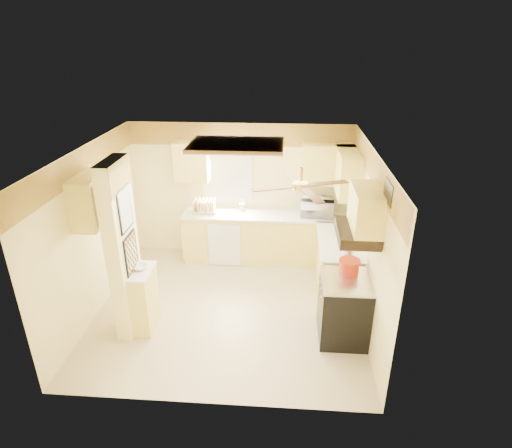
# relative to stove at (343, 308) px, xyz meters

# --- Properties ---
(floor) EXTENTS (4.00, 4.00, 0.00)m
(floor) POSITION_rel_stove_xyz_m (-1.67, 0.55, -0.46)
(floor) COLOR beige
(floor) RESTS_ON ground
(ceiling) EXTENTS (4.00, 4.00, 0.00)m
(ceiling) POSITION_rel_stove_xyz_m (-1.67, 0.55, 2.04)
(ceiling) COLOR white
(ceiling) RESTS_ON wall_back
(wall_back) EXTENTS (4.00, 0.00, 4.00)m
(wall_back) POSITION_rel_stove_xyz_m (-1.67, 2.45, 0.79)
(wall_back) COLOR #FFEB9B
(wall_back) RESTS_ON floor
(wall_front) EXTENTS (4.00, 0.00, 4.00)m
(wall_front) POSITION_rel_stove_xyz_m (-1.67, -1.35, 0.79)
(wall_front) COLOR #FFEB9B
(wall_front) RESTS_ON floor
(wall_left) EXTENTS (0.00, 3.80, 3.80)m
(wall_left) POSITION_rel_stove_xyz_m (-3.67, 0.55, 0.79)
(wall_left) COLOR #FFEB9B
(wall_left) RESTS_ON floor
(wall_right) EXTENTS (0.00, 3.80, 3.80)m
(wall_right) POSITION_rel_stove_xyz_m (0.33, 0.55, 0.79)
(wall_right) COLOR #FFEB9B
(wall_right) RESTS_ON floor
(wallpaper_border) EXTENTS (4.00, 0.02, 0.40)m
(wallpaper_border) POSITION_rel_stove_xyz_m (-1.67, 2.43, 1.84)
(wallpaper_border) COLOR gold
(wallpaper_border) RESTS_ON wall_back
(partition_column) EXTENTS (0.20, 0.70, 2.50)m
(partition_column) POSITION_rel_stove_xyz_m (-3.02, 0.00, 0.79)
(partition_column) COLOR #FFEB9B
(partition_column) RESTS_ON floor
(partition_ledge) EXTENTS (0.25, 0.55, 0.90)m
(partition_ledge) POSITION_rel_stove_xyz_m (-2.80, 0.00, -0.01)
(partition_ledge) COLOR #FFE966
(partition_ledge) RESTS_ON floor
(ledge_top) EXTENTS (0.28, 0.58, 0.04)m
(ledge_top) POSITION_rel_stove_xyz_m (-2.80, 0.00, 0.46)
(ledge_top) COLOR white
(ledge_top) RESTS_ON partition_ledge
(lower_cabinets_back) EXTENTS (3.00, 0.60, 0.90)m
(lower_cabinets_back) POSITION_rel_stove_xyz_m (-1.17, 2.15, -0.01)
(lower_cabinets_back) COLOR #FFE966
(lower_cabinets_back) RESTS_ON floor
(lower_cabinets_right) EXTENTS (0.60, 1.40, 0.90)m
(lower_cabinets_right) POSITION_rel_stove_xyz_m (0.03, 1.15, -0.01)
(lower_cabinets_right) COLOR #FFE966
(lower_cabinets_right) RESTS_ON floor
(countertop_back) EXTENTS (3.04, 0.64, 0.04)m
(countertop_back) POSITION_rel_stove_xyz_m (-1.17, 2.14, 0.46)
(countertop_back) COLOR white
(countertop_back) RESTS_ON lower_cabinets_back
(countertop_right) EXTENTS (0.64, 1.44, 0.04)m
(countertop_right) POSITION_rel_stove_xyz_m (0.02, 1.15, 0.46)
(countertop_right) COLOR white
(countertop_right) RESTS_ON lower_cabinets_right
(dishwasher_panel) EXTENTS (0.58, 0.02, 0.80)m
(dishwasher_panel) POSITION_rel_stove_xyz_m (-1.92, 1.84, -0.03)
(dishwasher_panel) COLOR white
(dishwasher_panel) RESTS_ON lower_cabinets_back
(window) EXTENTS (0.92, 0.02, 1.02)m
(window) POSITION_rel_stove_xyz_m (-1.92, 2.44, 1.09)
(window) COLOR white
(window) RESTS_ON wall_back
(upper_cab_back_left) EXTENTS (0.60, 0.35, 0.70)m
(upper_cab_back_left) POSITION_rel_stove_xyz_m (-2.52, 2.27, 1.39)
(upper_cab_back_left) COLOR #FFE966
(upper_cab_back_left) RESTS_ON wall_back
(upper_cab_back_right) EXTENTS (0.90, 0.35, 0.70)m
(upper_cab_back_right) POSITION_rel_stove_xyz_m (-0.12, 2.27, 1.39)
(upper_cab_back_right) COLOR #FFE966
(upper_cab_back_right) RESTS_ON wall_back
(upper_cab_right) EXTENTS (0.35, 1.00, 0.70)m
(upper_cab_right) POSITION_rel_stove_xyz_m (0.16, 1.80, 1.39)
(upper_cab_right) COLOR #FFE966
(upper_cab_right) RESTS_ON wall_right
(upper_cab_left_wall) EXTENTS (0.35, 0.75, 0.70)m
(upper_cab_left_wall) POSITION_rel_stove_xyz_m (-3.49, 0.30, 1.39)
(upper_cab_left_wall) COLOR #FFE966
(upper_cab_left_wall) RESTS_ON wall_left
(upper_cab_over_stove) EXTENTS (0.35, 0.76, 0.52)m
(upper_cab_over_stove) POSITION_rel_stove_xyz_m (0.16, 0.00, 1.49)
(upper_cab_over_stove) COLOR #FFE966
(upper_cab_over_stove) RESTS_ON wall_right
(stove) EXTENTS (0.68, 0.77, 0.92)m
(stove) POSITION_rel_stove_xyz_m (0.00, 0.00, 0.00)
(stove) COLOR black
(stove) RESTS_ON floor
(range_hood) EXTENTS (0.50, 0.76, 0.14)m
(range_hood) POSITION_rel_stove_xyz_m (0.07, 0.00, 1.16)
(range_hood) COLOR black
(range_hood) RESTS_ON upper_cab_over_stove
(poster_menu) EXTENTS (0.02, 0.42, 0.57)m
(poster_menu) POSITION_rel_stove_xyz_m (-2.91, 0.00, 1.39)
(poster_menu) COLOR black
(poster_menu) RESTS_ON partition_column
(poster_nashville) EXTENTS (0.02, 0.42, 0.57)m
(poster_nashville) POSITION_rel_stove_xyz_m (-2.91, 0.00, 0.74)
(poster_nashville) COLOR black
(poster_nashville) RESTS_ON partition_column
(ceiling_light_panel) EXTENTS (1.35, 0.95, 0.06)m
(ceiling_light_panel) POSITION_rel_stove_xyz_m (-1.57, 1.05, 2.00)
(ceiling_light_panel) COLOR brown
(ceiling_light_panel) RESTS_ON ceiling
(ceiling_fan) EXTENTS (1.15, 1.15, 0.26)m
(ceiling_fan) POSITION_rel_stove_xyz_m (-0.67, -0.15, 1.83)
(ceiling_fan) COLOR gold
(ceiling_fan) RESTS_ON ceiling
(vent_grate) EXTENTS (0.02, 0.40, 0.25)m
(vent_grate) POSITION_rel_stove_xyz_m (0.31, -0.35, 1.84)
(vent_grate) COLOR black
(vent_grate) RESTS_ON wall_right
(microwave) EXTENTS (0.61, 0.45, 0.32)m
(microwave) POSITION_rel_stove_xyz_m (-0.27, 2.13, 0.64)
(microwave) COLOR white
(microwave) RESTS_ON countertop_back
(bowl) EXTENTS (0.27, 0.27, 0.05)m
(bowl) POSITION_rel_stove_xyz_m (-2.83, 0.04, 0.51)
(bowl) COLOR white
(bowl) RESTS_ON ledge_top
(dutch_oven) EXTENTS (0.29, 0.29, 0.19)m
(dutch_oven) POSITION_rel_stove_xyz_m (0.05, 0.20, 0.55)
(dutch_oven) COLOR #A9230D
(dutch_oven) RESTS_ON stove
(kettle) EXTENTS (0.14, 0.14, 0.21)m
(kettle) POSITION_rel_stove_xyz_m (0.09, 0.53, 0.58)
(kettle) COLOR silver
(kettle) RESTS_ON countertop_right
(dish_rack) EXTENTS (0.42, 0.32, 0.23)m
(dish_rack) POSITION_rel_stove_xyz_m (-2.31, 2.14, 0.56)
(dish_rack) COLOR tan
(dish_rack) RESTS_ON countertop_back
(utensil_crock) EXTENTS (0.11, 0.11, 0.21)m
(utensil_crock) POSITION_rel_stove_xyz_m (-1.63, 2.27, 0.55)
(utensil_crock) COLOR white
(utensil_crock) RESTS_ON countertop_back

